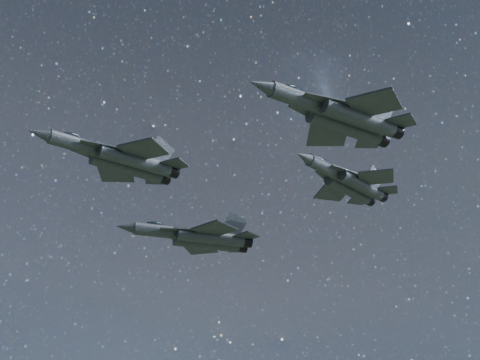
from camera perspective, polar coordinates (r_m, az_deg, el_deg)
name	(u,v)px	position (r m, az deg, el deg)	size (l,w,h in m)	color
jet_lead	(119,158)	(84.14, -10.25, 1.82)	(20.21, 13.82, 5.07)	#2C3137
jet_left	(198,237)	(95.45, -3.62, -4.88)	(20.22, 14.27, 5.12)	#2C3137
jet_right	(340,116)	(68.99, 8.54, 5.45)	(19.15, 13.21, 4.81)	#2C3137
jet_slot	(348,182)	(90.34, 9.22, -0.16)	(18.10, 11.85, 4.66)	#2C3137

